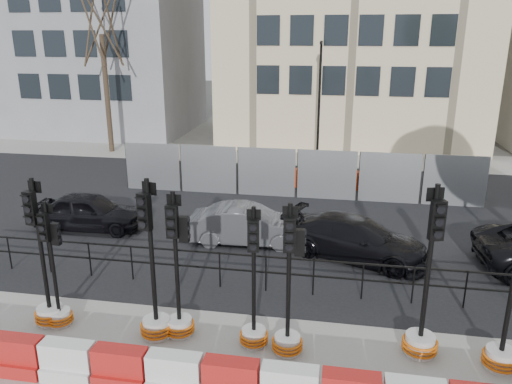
% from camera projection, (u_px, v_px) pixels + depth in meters
% --- Properties ---
extents(ground, '(120.00, 120.00, 0.00)m').
position_uv_depth(ground, '(258.00, 316.00, 11.65)').
color(ground, '#51514C').
rests_on(ground, ground).
extents(road, '(40.00, 14.00, 0.03)m').
position_uv_depth(road, '(290.00, 214.00, 18.21)').
color(road, black).
rests_on(road, ground).
extents(sidewalk_far, '(40.00, 4.00, 0.02)m').
position_uv_depth(sidewalk_far, '(309.00, 157.00, 26.66)').
color(sidewalk_far, gray).
rests_on(sidewalk_far, ground).
extents(building_grey, '(11.00, 9.06, 14.00)m').
position_uv_depth(building_grey, '(104.00, 23.00, 32.48)').
color(building_grey, gray).
rests_on(building_grey, ground).
extents(kerb_railing, '(18.00, 0.04, 1.00)m').
position_uv_depth(kerb_railing, '(266.00, 267.00, 12.57)').
color(kerb_railing, black).
rests_on(kerb_railing, ground).
extents(heras_fencing, '(14.33, 1.72, 2.00)m').
position_uv_depth(heras_fencing, '(286.00, 175.00, 20.63)').
color(heras_fencing, gray).
rests_on(heras_fencing, ground).
extents(lamp_post_far, '(0.12, 0.56, 6.00)m').
position_uv_depth(lamp_post_far, '(319.00, 99.00, 24.65)').
color(lamp_post_far, black).
rests_on(lamp_post_far, ground).
extents(tree_bare_far, '(2.00, 2.00, 9.00)m').
position_uv_depth(tree_bare_far, '(101.00, 27.00, 26.00)').
color(tree_bare_far, '#473828').
rests_on(tree_bare_far, ground).
extents(barrier_row, '(13.60, 0.50, 0.80)m').
position_uv_depth(barrier_row, '(231.00, 382.00, 8.91)').
color(barrier_row, red).
rests_on(barrier_row, ground).
extents(traffic_signal_a, '(0.68, 0.68, 3.45)m').
position_uv_depth(traffic_signal_a, '(47.00, 295.00, 11.16)').
color(traffic_signal_a, silver).
rests_on(traffic_signal_a, ground).
extents(traffic_signal_b, '(0.58, 0.58, 2.96)m').
position_uv_depth(traffic_signal_b, '(57.00, 297.00, 11.10)').
color(traffic_signal_b, silver).
rests_on(traffic_signal_b, ground).
extents(traffic_signal_c, '(0.71, 0.71, 3.59)m').
position_uv_depth(traffic_signal_c, '(155.00, 307.00, 10.65)').
color(traffic_signal_c, silver).
rests_on(traffic_signal_c, ground).
extents(traffic_signal_d, '(0.65, 0.65, 3.30)m').
position_uv_depth(traffic_signal_d, '(179.00, 303.00, 10.69)').
color(traffic_signal_d, silver).
rests_on(traffic_signal_d, ground).
extents(traffic_signal_e, '(0.61, 0.61, 3.11)m').
position_uv_depth(traffic_signal_e, '(254.00, 318.00, 10.39)').
color(traffic_signal_e, silver).
rests_on(traffic_signal_e, ground).
extents(traffic_signal_f, '(0.64, 0.64, 3.27)m').
position_uv_depth(traffic_signal_f, '(288.00, 320.00, 10.09)').
color(traffic_signal_f, silver).
rests_on(traffic_signal_f, ground).
extents(traffic_signal_g, '(0.72, 0.72, 3.66)m').
position_uv_depth(traffic_signal_g, '(423.00, 322.00, 10.04)').
color(traffic_signal_g, silver).
rests_on(traffic_signal_g, ground).
extents(traffic_signal_h, '(0.69, 0.69, 3.51)m').
position_uv_depth(traffic_signal_h, '(505.00, 337.00, 9.61)').
color(traffic_signal_h, silver).
rests_on(traffic_signal_h, ground).
extents(car_a, '(1.78, 3.80, 1.25)m').
position_uv_depth(car_a, '(90.00, 211.00, 16.71)').
color(car_a, black).
rests_on(car_a, ground).
extents(car_b, '(1.70, 3.84, 1.22)m').
position_uv_depth(car_b, '(248.00, 225.00, 15.57)').
color(car_b, '#47484C').
rests_on(car_b, ground).
extents(car_c, '(4.46, 5.36, 1.23)m').
position_uv_depth(car_c, '(356.00, 239.00, 14.51)').
color(car_c, black).
rests_on(car_c, ground).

